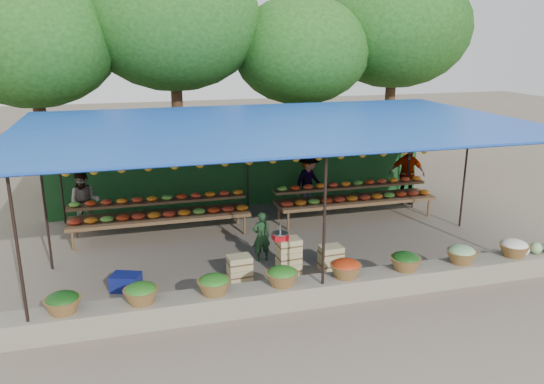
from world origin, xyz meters
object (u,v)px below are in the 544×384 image
object	(u,v)px
blue_crate_back	(126,282)
crate_counter	(287,260)
weighing_scale	(280,236)
vendor_seated	(261,237)

from	to	relation	value
blue_crate_back	crate_counter	bearing A→B (deg)	17.77
weighing_scale	blue_crate_back	distance (m)	3.05
weighing_scale	blue_crate_back	world-z (taller)	weighing_scale
weighing_scale	vendor_seated	size ratio (longest dim) A/B	0.30
weighing_scale	vendor_seated	bearing A→B (deg)	101.15
vendor_seated	blue_crate_back	xyz separation A→B (m)	(-2.80, -0.65, -0.38)
crate_counter	blue_crate_back	distance (m)	3.12
crate_counter	weighing_scale	bearing A→B (deg)	-180.00
crate_counter	vendor_seated	xyz separation A→B (m)	(-0.32, 0.83, 0.23)
weighing_scale	blue_crate_back	bearing A→B (deg)	176.50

